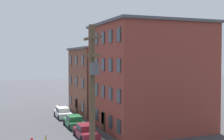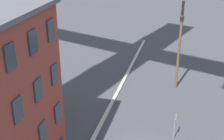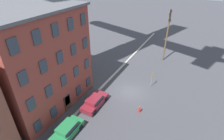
# 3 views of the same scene
# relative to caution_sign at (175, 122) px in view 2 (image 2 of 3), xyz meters

# --- Properties ---
(caution_sign) EXTENTS (0.91, 0.08, 2.63)m
(caution_sign) POSITION_rel_caution_sign_xyz_m (0.00, 0.00, 0.00)
(caution_sign) COLOR slate
(caution_sign) RESTS_ON ground_plane
(utility_pole) EXTENTS (2.40, 0.44, 9.97)m
(utility_pole) POSITION_rel_caution_sign_xyz_m (10.05, 0.56, 3.84)
(utility_pole) COLOR brown
(utility_pole) RESTS_ON ground_plane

